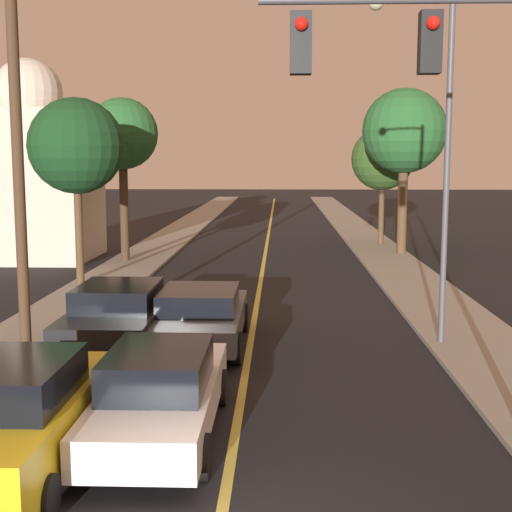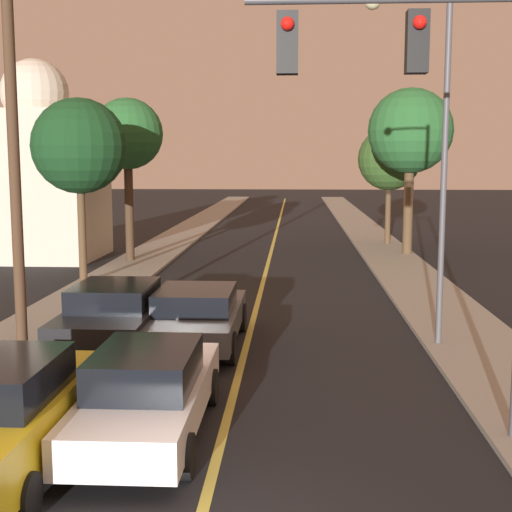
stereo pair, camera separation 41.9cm
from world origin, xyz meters
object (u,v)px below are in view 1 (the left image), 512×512
(car_outer_lane_second, at_px, (120,315))
(tree_right_far, at_px, (404,132))
(car_outer_lane_front, at_px, (15,415))
(tree_left_near, at_px, (122,135))
(car_near_lane_second, at_px, (200,315))
(streetlamp_right, at_px, (430,126))
(car_near_lane_front, at_px, (160,392))
(utility_pole_left, at_px, (17,143))
(domed_building_left, at_px, (32,175))
(tree_right_near, at_px, (383,159))
(traffic_signal_mast, at_px, (454,122))
(tree_left_far, at_px, (76,147))

(car_outer_lane_second, height_order, tree_right_far, tree_right_far)
(car_outer_lane_front, height_order, tree_left_near, tree_left_near)
(car_near_lane_second, bearing_deg, car_outer_lane_front, -104.97)
(streetlamp_right, bearing_deg, car_outer_lane_second, -175.98)
(car_near_lane_front, xyz_separation_m, utility_pole_left, (-3.62, 4.04, 4.00))
(car_near_lane_second, bearing_deg, domed_building_left, 121.51)
(car_near_lane_second, relative_size, car_outer_lane_front, 1.03)
(streetlamp_right, height_order, utility_pole_left, utility_pole_left)
(car_near_lane_front, distance_m, tree_right_far, 23.94)
(car_outer_lane_second, xyz_separation_m, tree_right_near, (8.93, 20.72, 3.62))
(tree_right_near, bearing_deg, car_near_lane_second, -109.12)
(car_outer_lane_second, relative_size, utility_pole_left, 0.55)
(car_near_lane_second, distance_m, utility_pole_left, 5.62)
(domed_building_left, bearing_deg, tree_right_near, 18.76)
(car_outer_lane_front, distance_m, car_outer_lane_second, 6.62)
(streetlamp_right, distance_m, tree_left_near, 16.88)
(car_outer_lane_front, distance_m, tree_right_far, 25.75)
(car_near_lane_second, bearing_deg, tree_right_near, 70.88)
(car_near_lane_second, height_order, tree_right_near, tree_right_near)
(domed_building_left, bearing_deg, traffic_signal_mast, -56.37)
(car_near_lane_front, distance_m, car_outer_lane_front, 2.26)
(tree_left_near, xyz_separation_m, tree_right_near, (11.88, 6.69, -1.00))
(car_near_lane_front, relative_size, car_near_lane_second, 1.01)
(tree_left_far, height_order, tree_right_near, tree_left_far)
(traffic_signal_mast, distance_m, tree_right_near, 26.14)
(utility_pole_left, xyz_separation_m, tree_left_near, (-1.17, 15.32, 0.68))
(tree_left_near, xyz_separation_m, domed_building_left, (-4.36, 1.17, -1.68))
(tree_right_near, bearing_deg, tree_left_near, -150.63)
(traffic_signal_mast, bearing_deg, tree_right_near, 84.27)
(car_near_lane_front, bearing_deg, car_near_lane_second, 90.00)
(traffic_signal_mast, xyz_separation_m, tree_right_far, (3.03, 22.15, 0.70))
(traffic_signal_mast, distance_m, tree_left_far, 16.44)
(tree_left_near, height_order, domed_building_left, domed_building_left)
(tree_left_far, bearing_deg, streetlamp_right, -36.21)
(streetlamp_right, relative_size, domed_building_left, 0.91)
(tree_left_far, bearing_deg, car_near_lane_front, -69.30)
(car_outer_lane_front, relative_size, tree_right_far, 0.63)
(tree_right_near, height_order, tree_right_far, tree_right_far)
(traffic_signal_mast, xyz_separation_m, tree_right_near, (2.61, 26.00, -0.53))
(utility_pole_left, bearing_deg, tree_right_far, 58.50)
(tree_left_far, bearing_deg, tree_right_far, 34.89)
(car_outer_lane_second, relative_size, traffic_signal_mast, 0.72)
(car_outer_lane_front, bearing_deg, tree_left_near, 98.12)
(car_outer_lane_front, xyz_separation_m, utility_pole_left, (-1.77, 5.34, 3.92))
(traffic_signal_mast, height_order, tree_left_far, traffic_signal_mast)
(streetlamp_right, bearing_deg, car_near_lane_front, -132.28)
(tree_left_near, xyz_separation_m, tree_right_far, (12.30, 2.84, 0.23))
(utility_pole_left, height_order, tree_right_far, utility_pole_left)
(tree_left_near, distance_m, domed_building_left, 4.81)
(car_outer_lane_second, bearing_deg, traffic_signal_mast, -39.89)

